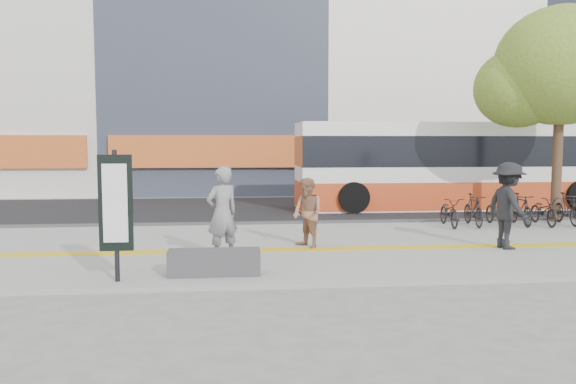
{
  "coord_description": "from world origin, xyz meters",
  "views": [
    {
      "loc": [
        -2.29,
        -11.12,
        2.4
      ],
      "look_at": [
        -0.98,
        2.0,
        1.25
      ],
      "focal_mm": 35.6,
      "sensor_mm": 36.0,
      "label": 1
    }
  ],
  "objects": [
    {
      "name": "ground",
      "position": [
        0.0,
        0.0,
        0.0
      ],
      "size": [
        120.0,
        120.0,
        0.0
      ],
      "primitive_type": "plane",
      "color": "#62625D",
      "rests_on": "ground"
    },
    {
      "name": "sidewalk",
      "position": [
        0.0,
        1.5,
        0.04
      ],
      "size": [
        40.0,
        7.0,
        0.08
      ],
      "primitive_type": "cube",
      "color": "gray",
      "rests_on": "ground"
    },
    {
      "name": "tactile_strip",
      "position": [
        0.0,
        1.0,
        0.09
      ],
      "size": [
        40.0,
        0.45,
        0.01
      ],
      "primitive_type": "cube",
      "color": "gold",
      "rests_on": "sidewalk"
    },
    {
      "name": "street",
      "position": [
        0.0,
        9.0,
        0.03
      ],
      "size": [
        40.0,
        8.0,
        0.06
      ],
      "primitive_type": "cube",
      "color": "black",
      "rests_on": "ground"
    },
    {
      "name": "curb",
      "position": [
        0.0,
        5.0,
        0.07
      ],
      "size": [
        40.0,
        0.25,
        0.14
      ],
      "primitive_type": "cube",
      "color": "#38383B",
      "rests_on": "ground"
    },
    {
      "name": "bench",
      "position": [
        -2.6,
        -1.2,
        0.3
      ],
      "size": [
        1.6,
        0.45,
        0.45
      ],
      "primitive_type": "cube",
      "color": "#38383B",
      "rests_on": "sidewalk"
    },
    {
      "name": "signboard",
      "position": [
        -4.2,
        -1.51,
        1.37
      ],
      "size": [
        0.55,
        0.1,
        2.2
      ],
      "color": "black",
      "rests_on": "sidewalk"
    },
    {
      "name": "street_tree",
      "position": [
        7.18,
        4.82,
        4.51
      ],
      "size": [
        4.4,
        3.8,
        6.31
      ],
      "color": "#3E2A1C",
      "rests_on": "sidewalk"
    },
    {
      "name": "bus",
      "position": [
        5.69,
        8.5,
        1.48
      ],
      "size": [
        11.35,
        2.69,
        3.02
      ],
      "color": "white",
      "rests_on": "street"
    },
    {
      "name": "bicycle_row",
      "position": [
        5.39,
        4.0,
        0.5
      ],
      "size": [
        4.03,
        1.58,
        0.9
      ],
      "color": "black",
      "rests_on": "sidewalk"
    },
    {
      "name": "seated_woman",
      "position": [
        -2.47,
        0.05,
        1.01
      ],
      "size": [
        0.81,
        0.73,
        1.86
      ],
      "primitive_type": "imported",
      "rotation": [
        0.0,
        0.0,
        3.68
      ],
      "color": "black",
      "rests_on": "sidewalk"
    },
    {
      "name": "pedestrian_tan",
      "position": [
        -0.63,
        1.24,
        0.85
      ],
      "size": [
        0.89,
        0.94,
        1.54
      ],
      "primitive_type": "imported",
      "rotation": [
        0.0,
        0.0,
        -1.03
      ],
      "color": "#98694D",
      "rests_on": "sidewalk"
    },
    {
      "name": "pedestrian_dark",
      "position": [
        3.71,
        0.69,
        1.03
      ],
      "size": [
        0.89,
        1.32,
        1.89
      ],
      "primitive_type": "imported",
      "rotation": [
        0.0,
        0.0,
        1.73
      ],
      "color": "black",
      "rests_on": "sidewalk"
    }
  ]
}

